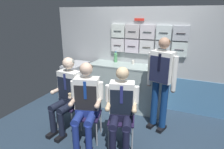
# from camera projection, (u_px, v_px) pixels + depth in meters

# --- Properties ---
(ground) EXTENTS (4.80, 4.80, 0.04)m
(ground) POSITION_uv_depth(u_px,v_px,m) (119.00, 138.00, 3.28)
(ground) COLOR #253647
(galley_bulkhead) EXTENTS (4.20, 0.14, 2.15)m
(galley_bulkhead) POSITION_uv_depth(u_px,v_px,m) (143.00, 59.00, 4.14)
(galley_bulkhead) COLOR #A7ABAF
(galley_bulkhead) RESTS_ON ground
(galley_counter) EXTENTS (1.69, 0.53, 0.97)m
(galley_counter) POSITION_uv_depth(u_px,v_px,m) (129.00, 87.00, 4.16)
(galley_counter) COLOR #A1B3AF
(galley_counter) RESTS_ON ground
(service_trolley) EXTENTS (0.40, 0.65, 0.92)m
(service_trolley) POSITION_uv_depth(u_px,v_px,m) (76.00, 81.00, 4.48)
(service_trolley) COLOR black
(service_trolley) RESTS_ON ground
(folding_chair_left) EXTENTS (0.44, 0.44, 0.85)m
(folding_chair_left) POSITION_uv_depth(u_px,v_px,m) (74.00, 99.00, 3.51)
(folding_chair_left) COLOR #A8AAAF
(folding_chair_left) RESTS_ON ground
(crew_member_left) EXTENTS (0.52, 0.67, 1.31)m
(crew_member_left) POSITION_uv_depth(u_px,v_px,m) (67.00, 91.00, 3.32)
(crew_member_left) COLOR black
(crew_member_left) RESTS_ON ground
(folding_chair_center) EXTENTS (0.50, 0.50, 0.85)m
(folding_chair_center) POSITION_uv_depth(u_px,v_px,m) (89.00, 108.00, 3.18)
(folding_chair_center) COLOR #A8AAAF
(folding_chair_center) RESTS_ON ground
(crew_member_center) EXTENTS (0.55, 0.71, 1.31)m
(crew_member_center) POSITION_uv_depth(u_px,v_px,m) (86.00, 100.00, 2.97)
(crew_member_center) COLOR black
(crew_member_center) RESTS_ON ground
(folding_chair_near_trolley) EXTENTS (0.49, 0.49, 0.85)m
(folding_chair_near_trolley) POSITION_uv_depth(u_px,v_px,m) (122.00, 112.00, 3.05)
(folding_chair_near_trolley) COLOR #A8AAAF
(folding_chair_near_trolley) RESTS_ON ground
(crew_member_near_trolley) EXTENTS (0.53, 0.68, 1.28)m
(crew_member_near_trolley) POSITION_uv_depth(u_px,v_px,m) (121.00, 105.00, 2.85)
(crew_member_near_trolley) COLOR black
(crew_member_near_trolley) RESTS_ON ground
(crew_member_standing) EXTENTS (0.51, 0.34, 1.66)m
(crew_member_standing) POSITION_uv_depth(u_px,v_px,m) (161.00, 77.00, 3.24)
(crew_member_standing) COLOR black
(crew_member_standing) RESTS_ON ground
(water_bottle_blue_cap) EXTENTS (0.06, 0.06, 0.29)m
(water_bottle_blue_cap) POSITION_uv_depth(u_px,v_px,m) (157.00, 63.00, 3.66)
(water_bottle_blue_cap) COLOR silver
(water_bottle_blue_cap) RESTS_ON galley_counter
(water_bottle_clear) EXTENTS (0.07, 0.07, 0.24)m
(water_bottle_clear) POSITION_uv_depth(u_px,v_px,m) (116.00, 57.00, 4.25)
(water_bottle_clear) COLOR #4E985E
(water_bottle_clear) RESTS_ON galley_counter
(paper_cup_blue) EXTENTS (0.07, 0.07, 0.07)m
(paper_cup_blue) POSITION_uv_depth(u_px,v_px,m) (150.00, 67.00, 3.76)
(paper_cup_blue) COLOR white
(paper_cup_blue) RESTS_ON galley_counter
(espresso_cup_small) EXTENTS (0.06, 0.06, 0.08)m
(espresso_cup_small) POSITION_uv_depth(u_px,v_px,m) (133.00, 62.00, 4.11)
(espresso_cup_small) COLOR silver
(espresso_cup_small) RESTS_ON galley_counter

